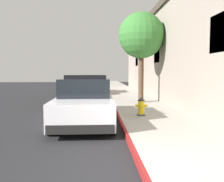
{
  "coord_description": "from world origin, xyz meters",
  "views": [
    {
      "loc": [
        -0.79,
        -3.85,
        1.79
      ],
      "look_at": [
        -0.23,
        6.15,
        1.0
      ],
      "focal_mm": 38.76,
      "sensor_mm": 36.0,
      "label": 1
    }
  ],
  "objects": [
    {
      "name": "fire_hydrant",
      "position": [
        0.8,
        5.0,
        0.51
      ],
      "size": [
        0.44,
        0.4,
        0.76
      ],
      "color": "#4C4C51",
      "rests_on": "sidewalk_pavement"
    },
    {
      "name": "police_cruiser",
      "position": [
        -1.26,
        4.69,
        0.74
      ],
      "size": [
        1.94,
        4.84,
        1.68
      ],
      "color": "white",
      "rests_on": "ground"
    },
    {
      "name": "curb_painted_edge",
      "position": [
        -0.04,
        10.0,
        0.08
      ],
      "size": [
        0.08,
        60.0,
        0.16
      ],
      "primitive_type": "cube",
      "color": "maroon",
      "rests_on": "ground"
    },
    {
      "name": "sidewalk_pavement",
      "position": [
        1.3,
        10.0,
        0.08
      ],
      "size": [
        2.61,
        60.0,
        0.16
      ],
      "primitive_type": "cube",
      "color": "#ADA89E",
      "rests_on": "ground"
    },
    {
      "name": "ground_plane",
      "position": [
        -4.7,
        10.0,
        -0.1
      ],
      "size": [
        33.21,
        60.0,
        0.2
      ],
      "primitive_type": "cube",
      "color": "#232326"
    },
    {
      "name": "street_tree",
      "position": [
        1.49,
        9.01,
        3.69
      ],
      "size": [
        2.42,
        2.42,
        4.77
      ],
      "color": "brown",
      "rests_on": "sidewalk_pavement"
    },
    {
      "name": "parked_car_silver_ahead",
      "position": [
        -1.32,
        15.41,
        0.74
      ],
      "size": [
        1.94,
        4.84,
        1.56
      ],
      "color": "maroon",
      "rests_on": "ground"
    },
    {
      "name": "storefront_building",
      "position": [
        6.6,
        10.18,
        2.82
      ],
      "size": [
        8.24,
        26.64,
        5.62
      ],
      "color": "gray",
      "rests_on": "ground"
    }
  ]
}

